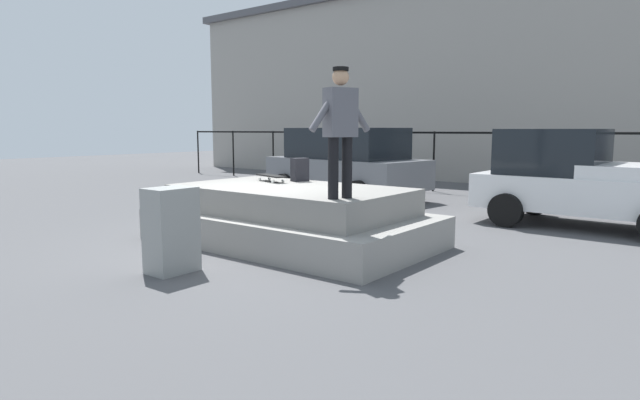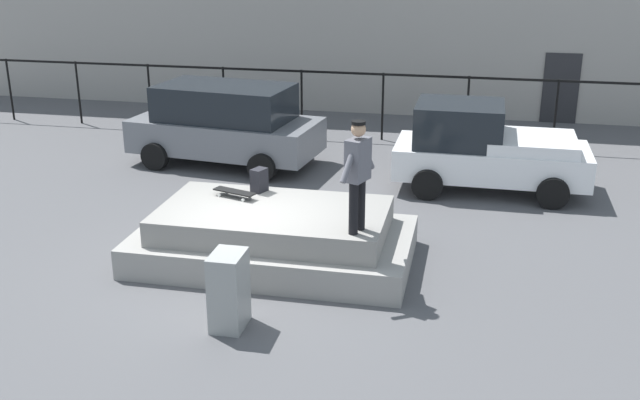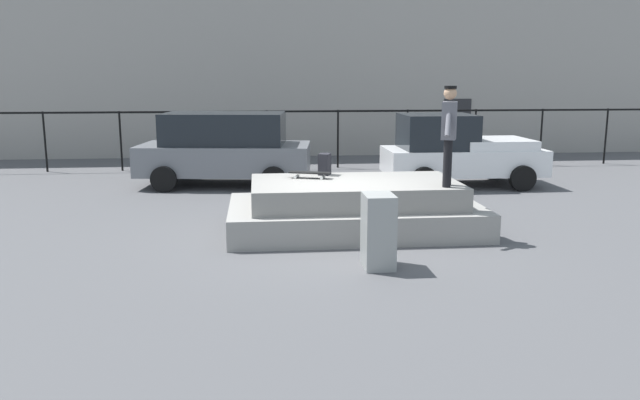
% 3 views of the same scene
% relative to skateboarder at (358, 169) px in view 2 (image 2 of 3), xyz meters
% --- Properties ---
extents(ground_plane, '(60.00, 60.00, 0.00)m').
position_rel_skateboarder_xyz_m(ground_plane, '(-1.86, 0.26, -1.91)').
color(ground_plane, '#4C4C4F').
extents(concrete_ledge, '(4.57, 2.59, 0.92)m').
position_rel_skateboarder_xyz_m(concrete_ledge, '(-1.51, 0.70, -1.49)').
color(concrete_ledge, gray).
rests_on(concrete_ledge, ground_plane).
extents(skateboarder, '(0.41, 0.92, 1.72)m').
position_rel_skateboarder_xyz_m(skateboarder, '(0.00, 0.00, 0.00)').
color(skateboarder, black).
rests_on(skateboarder, concrete_ledge).
extents(skateboard, '(0.80, 0.43, 0.12)m').
position_rel_skateboarder_xyz_m(skateboard, '(-2.30, 1.09, -0.89)').
color(skateboard, black).
rests_on(skateboard, concrete_ledge).
extents(backpack, '(0.29, 0.33, 0.41)m').
position_rel_skateboarder_xyz_m(backpack, '(-1.97, 1.49, -0.78)').
color(backpack, black).
rests_on(backpack, concrete_ledge).
extents(car_grey_hatchback_near, '(4.56, 2.64, 1.88)m').
position_rel_skateboarder_xyz_m(car_grey_hatchback_near, '(-4.09, 5.88, -0.93)').
color(car_grey_hatchback_near, slate).
rests_on(car_grey_hatchback_near, ground_plane).
extents(car_white_pickup_mid, '(4.02, 2.09, 1.85)m').
position_rel_skateboarder_xyz_m(car_white_pickup_mid, '(1.87, 5.20, -1.00)').
color(car_white_pickup_mid, white).
rests_on(car_white_pickup_mid, ground_plane).
extents(utility_box, '(0.44, 0.60, 1.10)m').
position_rel_skateboarder_xyz_m(utility_box, '(-1.51, -1.61, -1.36)').
color(utility_box, gray).
rests_on(utility_box, ground_plane).
extents(fence_row, '(24.06, 0.06, 1.78)m').
position_rel_skateboarder_xyz_m(fence_row, '(-1.86, 8.78, -0.65)').
color(fence_row, black).
rests_on(fence_row, ground_plane).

